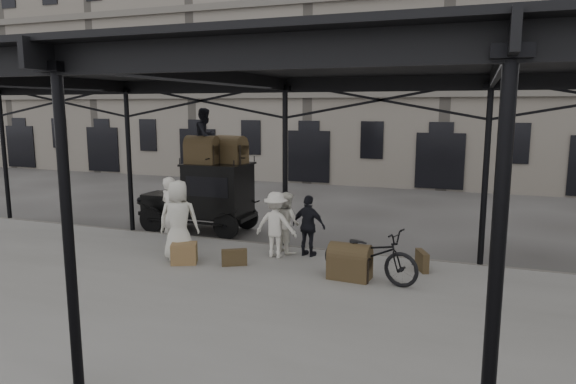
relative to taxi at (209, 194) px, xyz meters
The scene contains 18 objects.
ground 4.53m from the taxi, 47.11° to the right, with size 120.00×120.00×0.00m, color #383533.
platform 6.09m from the taxi, 60.25° to the right, with size 28.00×8.00×0.15m, color slate.
canopy 6.67m from the taxi, 58.87° to the right, with size 22.50×9.00×4.74m.
building_frontage 16.17m from the taxi, 78.66° to the left, with size 64.00×8.00×14.00m, color slate.
taxi is the anchor object (origin of this frame).
porter_left 2.22m from the taxi, 89.09° to the right, with size 0.69×0.45×1.88m, color silver.
porter_midleft 3.71m from the taxi, 29.00° to the right, with size 0.77×0.60×1.58m, color silver.
porter_centre 3.47m from the taxi, 73.65° to the right, with size 0.97×0.63×1.98m, color beige.
porter_official 4.35m from the taxi, 26.57° to the right, with size 0.91×0.38×1.56m, color black.
porter_right 3.90m from the taxi, 36.35° to the right, with size 1.07×0.62×1.66m, color silver.
bicycle 6.57m from the taxi, 29.70° to the right, with size 0.78×2.23×1.17m, color black.
porter_roof 1.82m from the taxi, 107.50° to the right, with size 0.81×0.63×1.67m, color black.
steamer_trunk_roof_near 1.36m from the taxi, 108.07° to the right, with size 0.97×0.59×0.71m, color #42341E, non-canonical shape.
steamer_trunk_roof_far 1.50m from the taxi, 16.81° to the left, with size 0.96×0.58×0.70m, color #42341E, non-canonical shape.
steamer_trunk_platform 6.25m from the taxi, 32.01° to the right, with size 0.91×0.55×0.67m, color #42341E, non-canonical shape.
wicker_hamper 3.88m from the taxi, 70.61° to the right, with size 0.60×0.45×0.50m, color #916743.
suitcase_upright 7.08m from the taxi, 17.76° to the right, with size 0.15×0.60×0.45m, color #42341E.
suitcase_flat 4.23m from the taxi, 53.37° to the right, with size 0.60×0.15×0.40m, color #42341E.
Camera 1 is at (4.76, -10.73, 3.89)m, focal length 32.00 mm.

